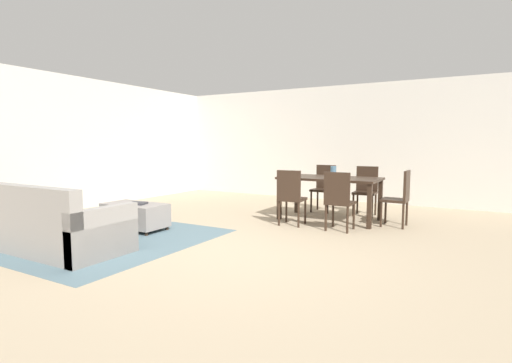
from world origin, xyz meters
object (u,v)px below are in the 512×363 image
at_px(ottoman_table, 135,215).
at_px(dining_chair_near_left, 291,194).
at_px(vase_centerpiece, 333,172).
at_px(dining_chair_head_east, 400,195).
at_px(dining_chair_far_right, 366,188).
at_px(couch, 45,227).
at_px(dining_table, 330,182).
at_px(dining_chair_near_right, 339,198).
at_px(book_on_ottoman, 137,203).
at_px(dining_chair_far_left, 324,185).

relative_size(ottoman_table, dining_chair_near_left, 1.10).
bearing_deg(vase_centerpiece, dining_chair_head_east, 3.01).
distance_m(dining_chair_far_right, dining_chair_head_east, 1.07).
bearing_deg(dining_chair_head_east, couch, -135.66).
distance_m(dining_table, dining_chair_far_right, 0.91).
height_order(dining_chair_near_right, book_on_ottoman, dining_chair_near_right).
bearing_deg(dining_chair_far_right, vase_centerpiece, -113.81).
bearing_deg(dining_chair_near_left, dining_chair_near_right, -0.01).
bearing_deg(book_on_ottoman, ottoman_table, 159.61).
distance_m(dining_table, dining_chair_far_left, 0.92).
bearing_deg(couch, dining_chair_near_right, 43.79).
xyz_separation_m(ottoman_table, vase_centerpiece, (2.46, 2.23, 0.62)).
bearing_deg(book_on_ottoman, couch, -100.97).
bearing_deg(dining_chair_head_east, ottoman_table, -147.41).
distance_m(dining_chair_near_left, dining_chair_head_east, 1.77).
xyz_separation_m(dining_chair_far_right, book_on_ottoman, (-2.74, -3.09, -0.09)).
height_order(ottoman_table, dining_chair_head_east, dining_chair_head_east).
bearing_deg(dining_chair_near_right, vase_centerpiece, 114.63).
bearing_deg(dining_chair_head_east, dining_table, -179.20).
xyz_separation_m(couch, dining_chair_far_left, (2.16, 4.45, 0.23)).
bearing_deg(dining_chair_far_left, dining_chair_near_left, -89.90).
bearing_deg(dining_table, dining_chair_far_left, 115.62).
height_order(dining_table, dining_chair_near_right, dining_chair_near_right).
height_order(dining_chair_far_left, dining_chair_head_east, same).
distance_m(dining_chair_near_left, book_on_ottoman, 2.43).
relative_size(couch, dining_table, 1.33).
bearing_deg(couch, ottoman_table, 83.15).
relative_size(dining_chair_far_right, vase_centerpiece, 4.61).
bearing_deg(ottoman_table, vase_centerpiece, 42.07).
height_order(dining_chair_far_right, vase_centerpiece, vase_centerpiece).
xyz_separation_m(dining_chair_near_right, dining_chair_far_left, (-0.81, 1.61, 0.00)).
height_order(ottoman_table, dining_table, dining_table).
xyz_separation_m(ottoman_table, dining_table, (2.39, 2.27, 0.43)).
distance_m(dining_chair_near_left, dining_chair_far_right, 1.78).
relative_size(dining_chair_far_left, dining_chair_far_right, 1.00).
bearing_deg(dining_chair_near_left, dining_chair_head_east, 27.02).
height_order(dining_chair_far_left, vase_centerpiece, vase_centerpiece).
bearing_deg(dining_table, dining_chair_far_right, 60.62).
relative_size(dining_chair_near_left, book_on_ottoman, 3.54).
xyz_separation_m(couch, book_on_ottoman, (0.26, 1.33, 0.14)).
distance_m(couch, vase_centerpiece, 4.49).
height_order(couch, dining_chair_near_right, dining_chair_near_right).
distance_m(dining_chair_far_right, book_on_ottoman, 4.13).
xyz_separation_m(couch, vase_centerpiece, (2.63, 3.59, 0.57)).
bearing_deg(ottoman_table, dining_chair_head_east, 32.59).
height_order(dining_table, dining_chair_head_east, dining_chair_head_east).
distance_m(dining_chair_head_east, book_on_ottoman, 4.18).
height_order(dining_chair_near_left, dining_chair_far_left, same).
bearing_deg(dining_chair_near_left, dining_chair_far_right, 62.08).
bearing_deg(ottoman_table, dining_table, 43.51).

